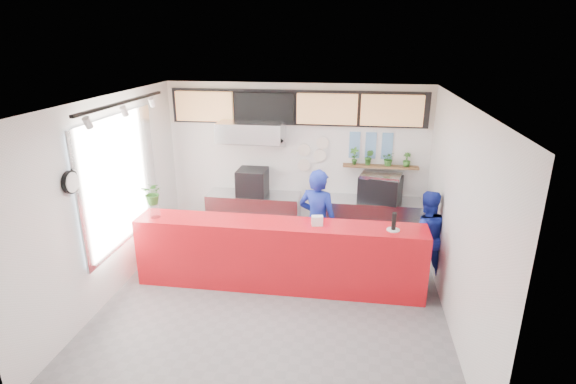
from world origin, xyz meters
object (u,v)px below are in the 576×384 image
Objects in this scene: panini_oven at (252,182)px; staff_right at (425,236)px; espresso_machine at (380,188)px; pepper_mill at (394,221)px; staff_center at (317,222)px; service_counter at (279,255)px.

staff_right is (3.11, -1.22, -0.38)m from panini_oven.
panini_oven is 2.43m from espresso_machine.
espresso_machine is 1.84m from pepper_mill.
espresso_machine is (2.43, 0.00, -0.01)m from panini_oven.
staff_center is at bearing -114.41° from espresso_machine.
staff_center is (-1.06, -1.20, -0.23)m from espresso_machine.
espresso_machine is at bearing 48.14° from service_counter.
panini_oven is 3.13m from pepper_mill.
panini_oven reaches higher than service_counter.
pepper_mill is at bearing 42.64° from staff_right.
panini_oven is 1.84m from staff_center.
staff_right is 0.97m from pepper_mill.
staff_right is at bearing -43.92° from espresso_machine.
pepper_mill is (1.17, -0.63, 0.34)m from staff_center.
espresso_machine is at bearing -113.97° from staff_center.
service_counter is 8.18× the size of panini_oven.
staff_right reaches higher than espresso_machine.
staff_right is at bearing 47.24° from pepper_mill.
staff_center reaches higher than pepper_mill.
panini_oven is 0.30× the size of staff_center.
staff_center reaches higher than espresso_machine.
staff_center reaches higher than service_counter.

